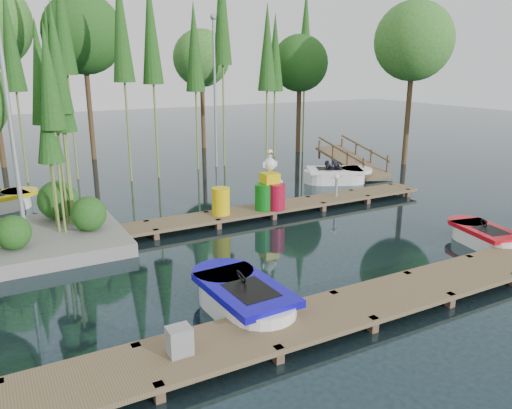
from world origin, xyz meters
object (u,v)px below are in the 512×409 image
boat_red (484,237)px  drum_cluster (271,191)px  yellow_barrel (221,201)px  utility_cabinet (179,341)px  boat_blue (244,300)px

boat_red → drum_cluster: bearing=138.3°
yellow_barrel → utility_cabinet: bearing=-119.9°
yellow_barrel → drum_cluster: (1.79, -0.15, 0.15)m
boat_blue → utility_cabinet: (-1.87, -1.26, 0.25)m
drum_cluster → boat_red: bearing=-53.4°
boat_blue → yellow_barrel: 6.15m
boat_red → utility_cabinet: utility_cabinet is taller
boat_blue → boat_red: (7.90, 0.27, -0.06)m
yellow_barrel → drum_cluster: size_ratio=0.44×
utility_cabinet → drum_cluster: bearing=49.7°
utility_cabinet → yellow_barrel: size_ratio=0.56×
yellow_barrel → boat_blue: bearing=-110.6°
drum_cluster → utility_cabinet: bearing=-130.3°
drum_cluster → boat_blue: bearing=-125.2°
boat_blue → utility_cabinet: boat_blue is taller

